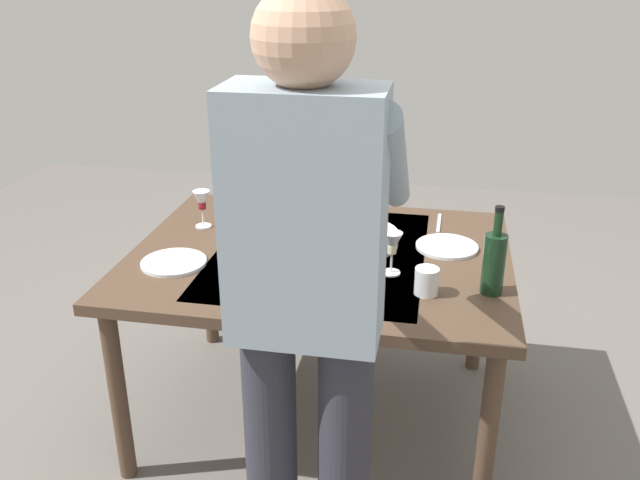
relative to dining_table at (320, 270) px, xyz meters
name	(u,v)px	position (x,y,z in m)	size (l,w,h in m)	color
ground_plane	(320,414)	(0.00, 0.00, -0.65)	(6.00, 6.00, 0.00)	#66605B
dining_table	(320,270)	(0.00, 0.00, 0.00)	(1.37, 1.06, 0.72)	#4C3828
chair_near	(306,210)	(0.24, -0.91, -0.12)	(0.40, 0.40, 0.91)	#352114
person_server	(308,299)	(-0.12, 0.79, 0.31)	(0.42, 0.61, 1.69)	#2D2D38
wine_bottle	(494,261)	(-0.60, 0.20, 0.18)	(0.07, 0.07, 0.30)	black
wine_glass_left	(202,202)	(0.50, -0.16, 0.17)	(0.07, 0.07, 0.15)	white
wine_glass_right	(392,246)	(-0.27, 0.13, 0.17)	(0.07, 0.07, 0.15)	white
water_cup_near_left	(427,281)	(-0.39, 0.25, 0.11)	(0.08, 0.08, 0.09)	silver
water_cup_near_right	(237,226)	(0.34, -0.09, 0.11)	(0.08, 0.08, 0.09)	silver
water_cup_far_left	(298,261)	(0.04, 0.20, 0.12)	(0.08, 0.08, 0.10)	silver
serving_bowl_pasta	(358,237)	(-0.13, -0.10, 0.10)	(0.30, 0.30, 0.07)	silver
side_bowl_salad	(254,252)	(0.22, 0.11, 0.10)	(0.18, 0.18, 0.07)	silver
dinner_plate_near	(447,247)	(-0.46, -0.13, 0.08)	(0.23, 0.23, 0.01)	silver
dinner_plate_far	(174,262)	(0.49, 0.19, 0.08)	(0.23, 0.23, 0.01)	silver
table_knife	(439,223)	(-0.42, -0.37, 0.07)	(0.01, 0.20, 0.01)	silver
table_fork	(330,218)	(0.02, -0.34, 0.07)	(0.01, 0.18, 0.01)	silver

